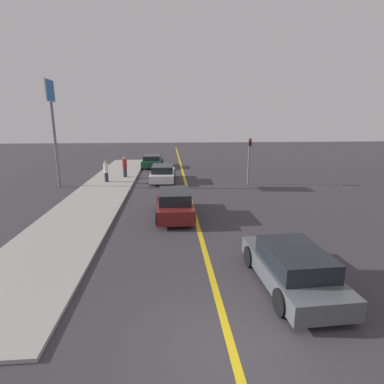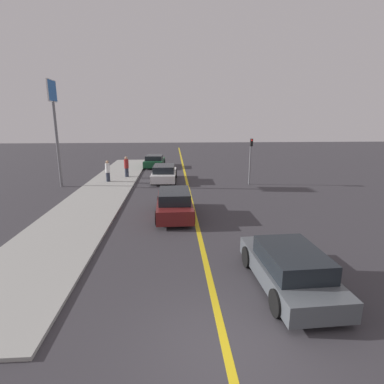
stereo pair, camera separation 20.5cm
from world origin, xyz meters
name	(u,v)px [view 2 (the right image)]	position (x,y,z in m)	size (l,w,h in m)	color
ground_plane	(227,352)	(0.00, 0.00, 0.00)	(120.00, 120.00, 0.00)	#38353A
road_center_line	(187,182)	(0.00, 18.00, 0.00)	(0.20, 60.00, 0.01)	gold
sidewalk_left	(105,189)	(-5.96, 15.65, 0.05)	(3.70, 31.31, 0.11)	#9E9E99
car_near_right_lane	(289,268)	(2.29, 2.44, 0.63)	(2.05, 4.33, 1.28)	#4C5156
car_ahead_center	(174,204)	(-1.05, 9.45, 0.68)	(1.92, 4.38, 1.40)	maroon
car_far_distant	(164,173)	(-1.82, 18.58, 0.65)	(2.10, 4.51, 1.33)	silver
car_parked_left_lot	(155,161)	(-3.02, 26.09, 0.62)	(2.17, 4.24, 1.27)	#144728
pedestrian_near_curb	(108,171)	(-6.23, 18.21, 0.94)	(0.35, 0.35, 1.67)	#282D3D
pedestrian_mid_group	(126,167)	(-5.05, 20.14, 0.97)	(0.37, 0.37, 1.73)	#282D3D
traffic_light	(250,156)	(4.77, 16.83, 2.19)	(0.18, 0.40, 3.50)	slate
roadside_sign	(54,111)	(-9.43, 17.02, 5.46)	(0.20, 1.53, 7.59)	slate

